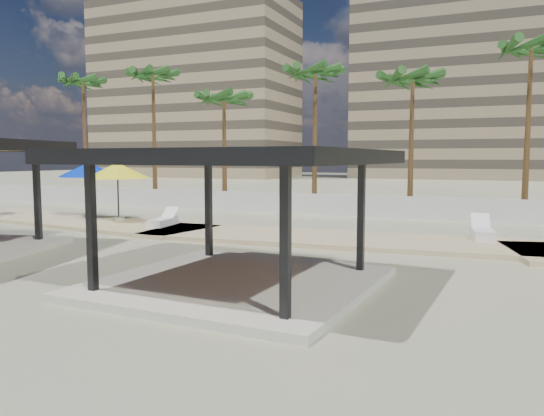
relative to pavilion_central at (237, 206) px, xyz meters
The scene contains 16 objects.
ground 2.93m from the pavilion_central, 150.76° to the left, with size 200.00×200.00×0.00m, color tan.
promenade 8.91m from the pavilion_central, 88.80° to the left, with size 44.45×7.97×0.24m.
boundary_wall 17.18m from the pavilion_central, 96.10° to the left, with size 56.00×0.30×1.20m, color silver.
building_west 82.81m from the pavilion_central, 122.41° to the left, with size 34.00×16.00×32.40m.
building_mid 79.99m from the pavilion_central, 88.42° to the left, with size 38.00×16.00×30.40m.
pavilion_central is the anchor object (origin of this frame).
umbrella_b 14.55m from the pavilion_central, 141.17° to the left, with size 3.43×3.43×2.84m.
umbrella_f 17.46m from the pavilion_central, 144.17° to the left, with size 3.78×3.78×2.85m.
lounger_a 11.71m from the pavilion_central, 134.28° to the left, with size 0.95×2.12×0.78m.
lounger_c 11.54m from the pavilion_central, 61.62° to the left, with size 1.05×2.35×0.86m.
palm_a 30.59m from the pavilion_central, 139.75° to the left, with size 3.00×3.00×9.73m.
palm_b 26.75m from the pavilion_central, 130.46° to the left, with size 3.00×3.00×9.89m.
palm_c 22.48m from the pavilion_central, 119.50° to the left, with size 3.00×3.00×7.94m.
palm_d 21.38m from the pavilion_central, 103.60° to the left, with size 3.00×3.00×9.34m.
palm_e 20.18m from the pavilion_central, 86.52° to the left, with size 3.00×3.00×8.55m.
palm_f 21.90m from the pavilion_central, 69.89° to the left, with size 3.00×3.00×9.82m.
Camera 1 is at (7.89, -12.77, 3.26)m, focal length 35.00 mm.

